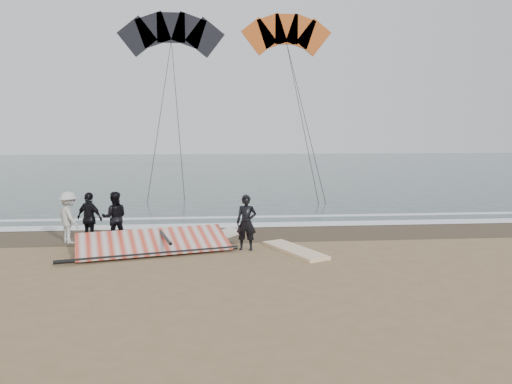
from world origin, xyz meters
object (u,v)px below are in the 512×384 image
(board_white, at_px, (295,250))
(sail_rig, at_px, (152,244))
(board_cream, at_px, (216,237))
(man_main, at_px, (246,223))

(board_white, height_order, sail_rig, sail_rig)
(sail_rig, bearing_deg, board_white, -7.47)
(board_white, bearing_deg, sail_rig, 148.23)
(sail_rig, bearing_deg, board_cream, 37.93)
(man_main, height_order, board_cream, man_main)
(man_main, bearing_deg, board_white, -0.81)
(board_cream, bearing_deg, board_white, -7.84)
(board_cream, distance_m, sail_rig, 2.37)
(board_white, relative_size, sail_rig, 0.52)
(board_white, height_order, board_cream, board_cream)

